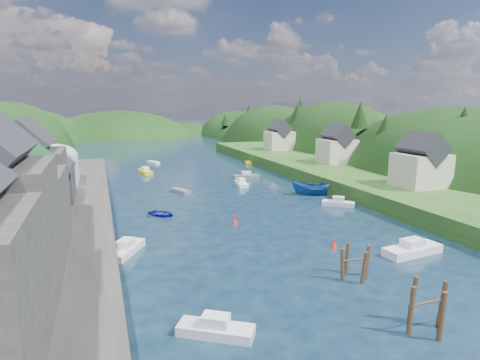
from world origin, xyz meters
name	(u,v)px	position (x,y,z in m)	size (l,w,h in m)	color
ground	(203,180)	(0.00, 50.00, 0.00)	(600.00, 600.00, 0.00)	black
hillside_right	(331,181)	(45.00, 75.00, -7.41)	(36.00, 245.56, 48.00)	black
far_hills	(144,157)	(1.22, 174.01, -10.80)	(103.00, 68.00, 44.00)	black
hill_trees	(186,121)	(0.08, 65.42, 11.10)	(92.48, 152.71, 12.11)	black
quay_left	(55,234)	(-24.00, 20.00, 1.00)	(12.00, 110.00, 2.00)	#2D2B28
boat_sheds	(50,169)	(-26.00, 39.00, 5.27)	(7.00, 21.00, 7.50)	#2D2D30
terrace_right	(341,175)	(25.00, 40.00, 1.20)	(16.00, 120.00, 2.40)	#234719
right_bank_cottages	(332,147)	(28.00, 48.33, 5.84)	(9.00, 59.24, 8.41)	beige
piling_cluster_near	(426,311)	(0.77, -6.77, 1.39)	(3.03, 2.85, 3.92)	#382314
piling_cluster_far	(355,265)	(1.25, 1.75, 1.13)	(2.94, 2.77, 3.40)	#382314
channel_buoy_near	(334,244)	(3.55, 8.59, 0.48)	(0.70, 0.70, 1.10)	red
channel_buoy_far	(235,220)	(-3.40, 20.23, 0.48)	(0.70, 0.70, 1.10)	red
moored_boats	(260,214)	(0.34, 21.13, 0.66)	(36.50, 92.59, 2.40)	silver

